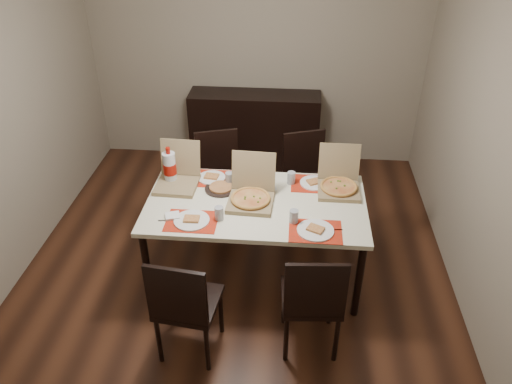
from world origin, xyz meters
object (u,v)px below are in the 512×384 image
(chair_near_left, at_px, (184,304))
(chair_near_right, at_px, (312,299))
(dip_bowl, at_px, (269,189))
(soda_bottle, at_px, (170,168))
(chair_far_left, at_px, (219,174))
(chair_far_right, at_px, (306,175))
(pizza_box_center, at_px, (251,195))
(dining_table, at_px, (256,209))
(sideboard, at_px, (255,130))

(chair_near_left, distance_m, chair_near_right, 0.90)
(dip_bowl, height_order, soda_bottle, soda_bottle)
(chair_far_left, distance_m, chair_far_right, 0.86)
(chair_far_right, height_order, dip_bowl, chair_far_right)
(chair_near_left, height_order, chair_near_right, same)
(chair_far_left, bearing_deg, pizza_box_center, -63.86)
(chair_near_right, distance_m, chair_far_left, 1.86)
(dining_table, distance_m, dip_bowl, 0.22)
(chair_far_right, bearing_deg, chair_near_left, -114.96)
(sideboard, xyz_separation_m, pizza_box_center, (0.14, -1.94, 0.36))
(chair_near_left, xyz_separation_m, soda_bottle, (-0.35, 1.20, 0.38))
(pizza_box_center, relative_size, dip_bowl, 3.13)
(chair_near_left, bearing_deg, dip_bowl, 65.66)
(dining_table, bearing_deg, chair_near_left, -113.94)
(sideboard, bearing_deg, chair_far_right, -60.84)
(chair_near_right, bearing_deg, sideboard, 103.19)
(chair_near_right, distance_m, soda_bottle, 1.68)
(dining_table, height_order, chair_near_left, chair_near_left)
(chair_near_right, xyz_separation_m, soda_bottle, (-1.23, 1.07, 0.38))
(dip_bowl, bearing_deg, chair_far_left, 129.91)
(chair_far_left, xyz_separation_m, pizza_box_center, (0.39, -0.80, 0.30))
(dining_table, relative_size, chair_near_left, 1.94)
(chair_far_right, bearing_deg, chair_near_right, -88.51)
(chair_near_left, xyz_separation_m, dip_bowl, (0.51, 1.13, 0.26))
(chair_near_left, bearing_deg, chair_near_right, 7.99)
(sideboard, bearing_deg, chair_near_left, -94.67)
(sideboard, height_order, dip_bowl, sideboard)
(dining_table, height_order, pizza_box_center, pizza_box_center)
(chair_near_right, relative_size, soda_bottle, 2.76)
(sideboard, xyz_separation_m, dip_bowl, (0.27, -1.77, 0.32))
(sideboard, distance_m, chair_near_left, 2.91)
(chair_near_right, height_order, dip_bowl, chair_near_right)
(sideboard, distance_m, chair_far_right, 1.24)
(dip_bowl, bearing_deg, dining_table, -116.31)
(chair_near_right, relative_size, pizza_box_center, 2.21)
(sideboard, distance_m, chair_far_left, 1.17)
(dining_table, xyz_separation_m, chair_far_right, (0.42, 0.87, -0.17))
(pizza_box_center, bearing_deg, dip_bowl, 52.55)
(chair_far_left, height_order, dip_bowl, chair_far_left)
(chair_far_right, relative_size, soda_bottle, 2.76)
(dip_bowl, bearing_deg, chair_far_right, 64.03)
(chair_near_left, relative_size, chair_near_right, 1.00)
(chair_near_left, relative_size, chair_far_left, 1.00)
(chair_far_right, bearing_deg, sideboard, 119.16)
(dining_table, bearing_deg, chair_near_right, -60.25)
(dining_table, relative_size, chair_far_right, 1.94)
(sideboard, xyz_separation_m, dining_table, (0.18, -1.95, 0.23))
(chair_near_right, xyz_separation_m, dip_bowl, (-0.38, 1.00, 0.26))
(chair_near_left, bearing_deg, pizza_box_center, 68.42)
(dining_table, height_order, chair_near_right, chair_near_right)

